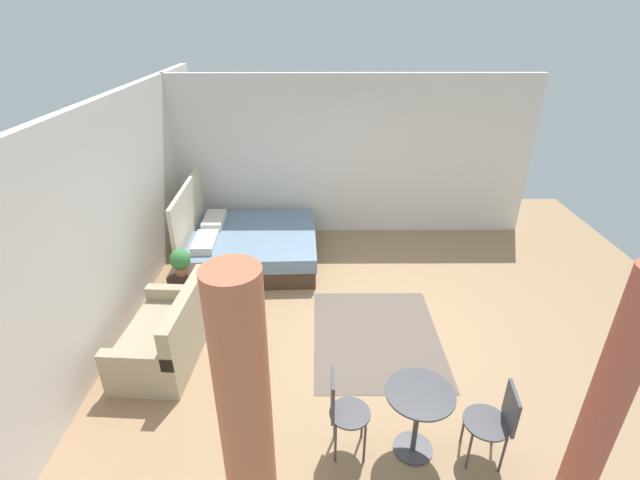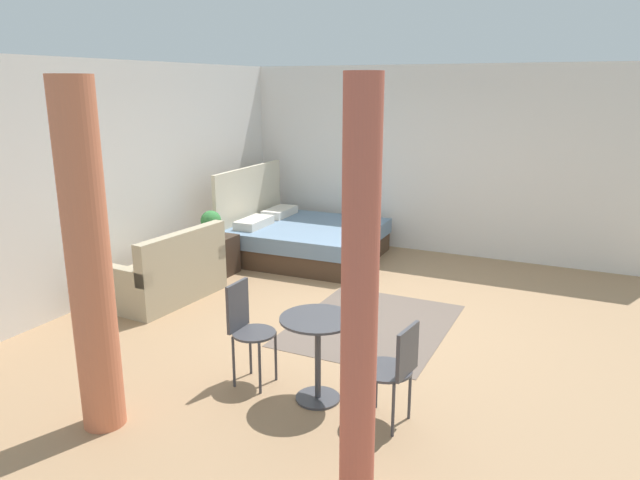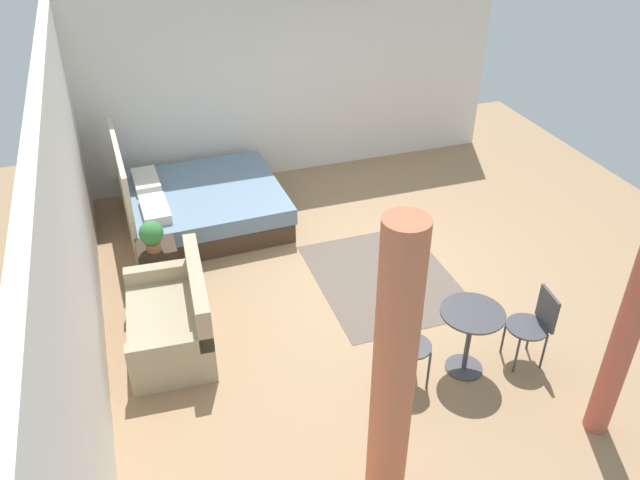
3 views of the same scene
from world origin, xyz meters
name	(u,v)px [view 2 (image 2 of 3)]	position (x,y,z in m)	size (l,w,h in m)	color
ground_plane	(364,319)	(0.00, 0.00, -0.01)	(9.10, 9.28, 0.02)	#9E7A56
wall_back	(137,175)	(0.00, 3.14, 1.40)	(9.10, 0.12, 2.80)	silver
wall_right	(441,161)	(3.05, 0.00, 1.40)	(0.12, 6.28, 2.80)	silver
area_rug	(372,325)	(-0.13, -0.14, 0.00)	(1.97, 1.58, 0.01)	#66564C
bed	(303,238)	(1.85, 1.72, 0.29)	(1.95, 2.08, 1.31)	#473323
couch	(167,276)	(-0.45, 2.37, 0.29)	(1.44, 0.90, 0.87)	tan
nightstand	(219,255)	(0.65, 2.39, 0.27)	(0.41, 0.44, 0.53)	#38281E
potted_plant	(211,222)	(0.55, 2.42, 0.74)	(0.27, 0.27, 0.36)	#935B3D
vase	(220,228)	(0.77, 2.44, 0.60)	(0.08, 0.08, 0.15)	slate
balcony_table	(318,343)	(-1.77, -0.29, 0.50)	(0.62, 0.62, 0.72)	#3F3F44
cafe_chair_near_window	(246,323)	(-1.76, 0.39, 0.55)	(0.38, 0.38, 0.90)	#3F3F44
cafe_chair_near_couch	(395,365)	(-1.86, -0.97, 0.50)	(0.46, 0.46, 0.82)	#3F3F44
curtain_left	(359,309)	(-2.80, -1.05, 1.29)	(0.21, 0.21, 2.58)	#C15B47
curtain_right	(89,262)	(-2.80, 1.02, 1.29)	(0.31, 0.31, 2.58)	#D1704C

